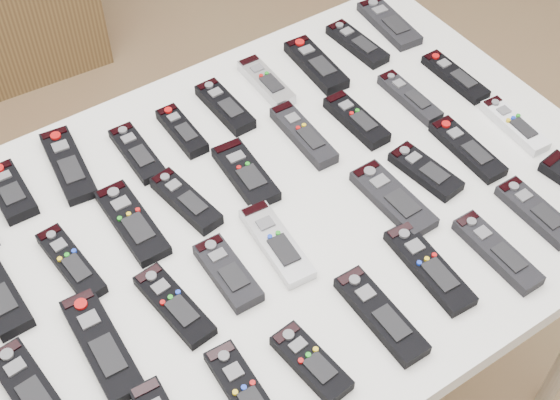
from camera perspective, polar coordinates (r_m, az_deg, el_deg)
ground at (r=2.10m, az=3.92°, el=-13.89°), size 4.00×4.00×0.00m
table at (r=1.47m, az=0.00°, el=-1.98°), size 1.25×0.88×0.78m
remote_1 at (r=1.52m, az=-19.13°, el=0.57°), size 0.06×0.14×0.02m
remote_2 at (r=1.54m, az=-15.24°, el=2.50°), size 0.08×0.20×0.02m
remote_3 at (r=1.53m, az=-10.41°, el=3.41°), size 0.05×0.16×0.02m
remote_4 at (r=1.56m, az=-7.19°, el=5.04°), size 0.04×0.14×0.02m
remote_5 at (r=1.60m, az=-4.05°, el=6.82°), size 0.05×0.16×0.02m
remote_6 at (r=1.66m, az=-1.03°, el=8.61°), size 0.05×0.16×0.02m
remote_7 at (r=1.70m, az=2.65°, el=9.86°), size 0.07×0.18×0.02m
remote_8 at (r=1.77m, az=5.66°, el=11.30°), size 0.06×0.17×0.02m
remote_9 at (r=1.84m, az=7.98°, el=12.69°), size 0.08×0.18×0.02m
remote_11 at (r=1.38m, az=-15.04°, el=-4.48°), size 0.06×0.17×0.02m
remote_12 at (r=1.42m, az=-10.76°, el=-1.62°), size 0.06×0.19×0.02m
remote_13 at (r=1.43m, az=-6.90°, el=-0.06°), size 0.07×0.17×0.02m
remote_14 at (r=1.47m, az=-2.54°, el=1.93°), size 0.07×0.17×0.02m
remote_15 at (r=1.54m, az=1.72°, el=4.79°), size 0.05×0.18×0.02m
remote_16 at (r=1.58m, az=5.61°, el=5.86°), size 0.05×0.16×0.02m
remote_17 at (r=1.64m, az=9.46°, el=7.40°), size 0.04×0.16×0.02m
remote_18 at (r=1.71m, az=12.68°, el=8.79°), size 0.04×0.17×0.02m
remote_19 at (r=1.27m, az=-17.92°, el=-12.97°), size 0.07×0.17×0.02m
remote_20 at (r=1.28m, az=-12.91°, el=-10.29°), size 0.07×0.21×0.02m
remote_21 at (r=1.30m, az=-7.75°, el=-7.63°), size 0.07×0.17×0.02m
remote_22 at (r=1.32m, az=-3.84°, el=-5.34°), size 0.06×0.15×0.02m
remote_23 at (r=1.36m, az=-0.26°, el=-3.18°), size 0.07×0.19×0.02m
remote_24 at (r=1.44m, az=8.27°, el=0.08°), size 0.06×0.18×0.02m
remote_25 at (r=1.50m, az=10.59°, el=2.08°), size 0.07×0.15×0.02m
remote_26 at (r=1.56m, az=13.54°, el=3.64°), size 0.05×0.18×0.02m
remote_27 at (r=1.63m, az=16.78°, el=5.26°), size 0.05×0.16×0.02m
remote_30 at (r=1.21m, az=-2.40°, el=-14.17°), size 0.06×0.19×0.02m
remote_31 at (r=1.23m, az=2.28°, el=-11.81°), size 0.07×0.15×0.02m
remote_32 at (r=1.28m, az=7.38°, el=-8.36°), size 0.05×0.19×0.02m
remote_33 at (r=1.35m, az=10.86°, el=-4.87°), size 0.06×0.20×0.02m
remote_34 at (r=1.40m, az=15.60°, el=-3.68°), size 0.05×0.18×0.02m
remote_35 at (r=1.48m, az=18.26°, el=-0.86°), size 0.05×0.16×0.02m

